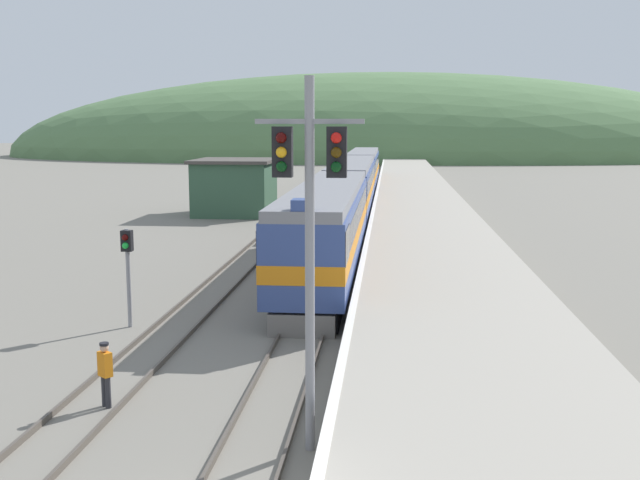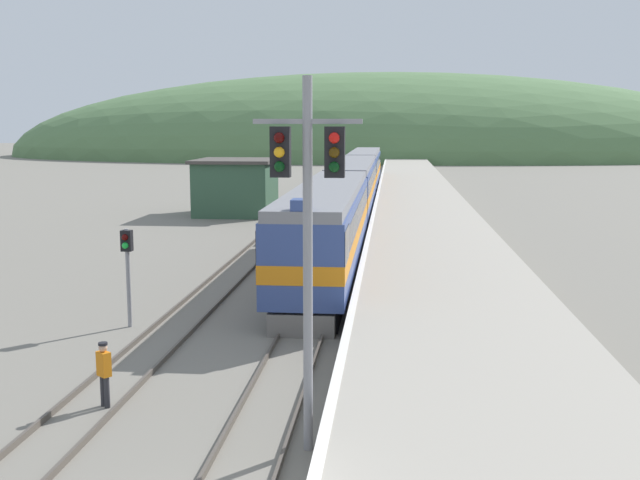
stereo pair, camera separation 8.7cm
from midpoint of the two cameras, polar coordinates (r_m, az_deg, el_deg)
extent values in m
cube|color=#4C443D|center=(81.33, 3.02, 4.03)|extent=(0.08, 180.00, 0.16)
cube|color=#4C443D|center=(81.28, 4.04, 4.02)|extent=(0.08, 180.00, 0.16)
cube|color=#4C443D|center=(81.64, -0.07, 4.06)|extent=(0.08, 180.00, 0.16)
cube|color=#4C443D|center=(81.51, 0.94, 4.05)|extent=(0.08, 180.00, 0.16)
cube|color=#9E9689|center=(61.33, 7.57, 2.82)|extent=(6.96, 140.00, 1.07)
cube|color=silver|center=(61.25, 4.44, 3.37)|extent=(0.24, 140.00, 0.01)
ellipsoid|color=#517547|center=(162.12, 4.57, 6.38)|extent=(161.50, 72.68, 35.18)
cube|color=#385B42|center=(57.72, -6.35, 3.93)|extent=(5.56, 6.15, 3.99)
cube|color=#47423D|center=(57.58, -6.38, 6.02)|extent=(6.06, 6.65, 0.24)
cube|color=black|center=(34.40, 0.68, -1.99)|extent=(2.33, 19.51, 0.85)
cube|color=#334784|center=(34.10, 0.69, 1.10)|extent=(2.84, 20.75, 2.89)
cube|color=orange|center=(34.13, 0.69, 0.71)|extent=(2.87, 20.77, 0.64)
cube|color=black|center=(34.02, 0.69, 2.16)|extent=(2.87, 19.51, 0.87)
cube|color=slate|center=(33.91, 0.70, 3.85)|extent=(2.67, 20.75, 0.40)
cube|color=black|center=(24.90, -1.12, -0.31)|extent=(2.88, 2.20, 1.15)
cube|color=#334784|center=(24.05, -1.31, 2.70)|extent=(0.64, 0.80, 0.36)
cube|color=slate|center=(24.54, -1.35, -6.53)|extent=(2.22, 0.40, 0.77)
cube|color=black|center=(56.24, 2.60, 2.23)|extent=(2.33, 20.40, 0.85)
cube|color=#334784|center=(56.05, 2.62, 4.13)|extent=(2.84, 21.70, 2.89)
cube|color=orange|center=(56.07, 2.62, 3.90)|extent=(2.87, 21.72, 0.64)
cube|color=black|center=(56.00, 2.62, 4.78)|extent=(2.87, 20.40, 0.87)
cube|color=slate|center=(55.94, 2.63, 5.81)|extent=(2.67, 21.70, 0.40)
cube|color=black|center=(78.71, 3.46, 4.12)|extent=(2.33, 20.40, 0.85)
cube|color=#334784|center=(78.58, 3.48, 5.48)|extent=(2.84, 21.70, 2.89)
cube|color=orange|center=(78.59, 3.47, 5.31)|extent=(2.87, 21.72, 0.64)
cube|color=black|center=(78.55, 3.48, 5.94)|extent=(2.87, 20.40, 0.87)
cube|color=slate|center=(78.50, 3.49, 6.67)|extent=(2.67, 21.70, 0.40)
cylinder|color=gray|center=(15.42, -0.77, -2.27)|extent=(0.20, 0.20, 7.84)
cube|color=gray|center=(15.13, -0.79, 9.03)|extent=(2.20, 0.10, 0.10)
cube|color=black|center=(15.21, -2.86, 6.72)|extent=(0.40, 0.28, 1.02)
sphere|color=#3C0504|center=(15.03, -2.97, 7.78)|extent=(0.22, 0.22, 0.22)
sphere|color=orange|center=(15.04, -2.96, 6.69)|extent=(0.22, 0.22, 0.22)
sphere|color=black|center=(15.05, -2.95, 5.61)|extent=(0.22, 0.22, 0.22)
cube|color=black|center=(15.09, 1.30, 6.71)|extent=(0.40, 0.28, 1.02)
sphere|color=red|center=(14.91, 1.26, 7.79)|extent=(0.22, 0.22, 0.22)
sphere|color=#412C05|center=(14.91, 1.25, 6.69)|extent=(0.22, 0.22, 0.22)
sphere|color=black|center=(14.93, 1.25, 5.59)|extent=(0.22, 0.22, 0.22)
cylinder|color=gray|center=(26.26, -14.31, -2.84)|extent=(0.14, 0.14, 3.40)
cube|color=black|center=(26.03, -14.42, -0.05)|extent=(0.36, 0.28, 0.71)
sphere|color=#3C0504|center=(25.85, -14.56, 0.19)|extent=(0.22, 0.22, 0.22)
sphere|color=green|center=(25.89, -14.53, -0.41)|extent=(0.22, 0.22, 0.22)
cylinder|color=#2D2D33|center=(19.51, -16.06, -10.96)|extent=(0.14, 0.14, 0.79)
cylinder|color=#2D2D33|center=(19.37, -15.81, -11.09)|extent=(0.14, 0.14, 0.79)
cube|color=orange|center=(19.21, -16.02, -9.06)|extent=(0.42, 0.40, 0.61)
sphere|color=tan|center=(19.09, -16.08, -7.89)|extent=(0.21, 0.21, 0.21)
cylinder|color=black|center=(19.07, -16.09, -7.61)|extent=(0.22, 0.22, 0.06)
camera|label=1|loc=(0.04, -89.91, 0.01)|focal=42.00mm
camera|label=2|loc=(0.04, 90.09, -0.01)|focal=42.00mm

